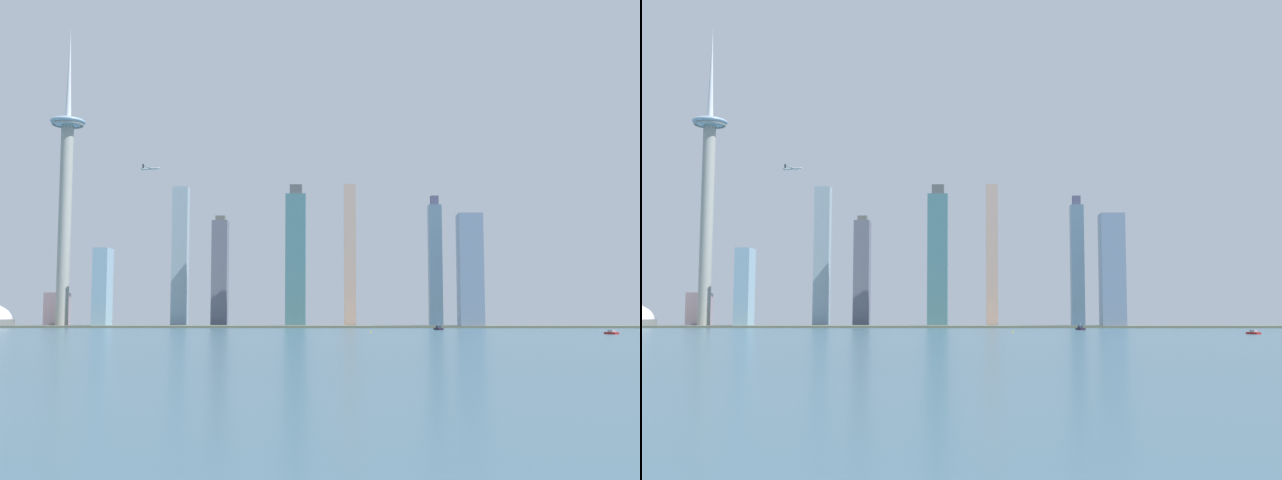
# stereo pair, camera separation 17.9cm
# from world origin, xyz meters

# --- Properties ---
(ground_plane) EXTENTS (6000.00, 6000.00, 0.00)m
(ground_plane) POSITION_xyz_m (0.00, 0.00, 0.00)
(ground_plane) COLOR #3A5E6F
(waterfront_pier) EXTENTS (897.74, 56.56, 2.29)m
(waterfront_pier) POSITION_xyz_m (0.00, 459.41, 1.15)
(waterfront_pier) COLOR #666B56
(waterfront_pier) RESTS_ON ground
(observation_tower) EXTENTS (40.01, 40.01, 351.66)m
(observation_tower) POSITION_xyz_m (-241.71, 470.67, 164.03)
(observation_tower) COLOR #979992
(observation_tower) RESTS_ON ground
(skyscraper_0) EXTENTS (13.74, 19.17, 167.48)m
(skyscraper_0) POSITION_xyz_m (87.42, 500.09, 83.74)
(skyscraper_0) COLOR #C5A08E
(skyscraper_0) RESTS_ON ground
(skyscraper_1) EXTENTS (19.50, 15.26, 176.79)m
(skyscraper_1) POSITION_xyz_m (-126.98, 567.65, 88.40)
(skyscraper_1) COLOR #93A9B7
(skyscraper_1) RESTS_ON ground
(skyscraper_2) EXTENTS (15.37, 15.14, 155.63)m
(skyscraper_2) POSITION_xyz_m (188.68, 510.89, 74.36)
(skyscraper_2) COLOR slate
(skyscraper_2) RESTS_ON ground
(skyscraper_3) EXTENTS (26.36, 26.37, 126.11)m
(skyscraper_3) POSITION_xyz_m (219.66, 451.66, 63.06)
(skyscraper_3) COLOR #7488A3
(skyscraper_3) RESTS_ON ground
(skyscraper_4) EXTENTS (24.44, 25.63, 40.53)m
(skyscraper_4) POSITION_xyz_m (-263.40, 515.59, 20.27)
(skyscraper_4) COLOR gray
(skyscraper_4) RESTS_ON ground
(skyscraper_5) EXTENTS (19.14, 19.17, 135.55)m
(skyscraper_5) POSITION_xyz_m (-71.26, 536.78, 65.91)
(skyscraper_5) COLOR slate
(skyscraper_5) RESTS_ON ground
(skyscraper_6) EXTENTS (16.75, 26.02, 89.68)m
(skyscraper_6) POSITION_xyz_m (-194.52, 466.58, 44.84)
(skyscraper_6) COLOR #84A9C0
(skyscraper_6) RESTS_ON ground
(skyscraper_8) EXTENTS (23.27, 22.90, 165.21)m
(skyscraper_8) POSITION_xyz_m (24.49, 485.88, 79.07)
(skyscraper_8) COLOR #46767F
(skyscraper_8) RESTS_ON ground
(boat_1) EXTENTS (8.08, 13.74, 7.13)m
(boat_1) POSITION_xyz_m (168.04, 330.02, 1.42)
(boat_1) COLOR #26172E
(boat_1) RESTS_ON ground
(boat_2) EXTENTS (8.48, 11.54, 3.17)m
(boat_2) POSITION_xyz_m (274.19, 169.69, 1.15)
(boat_2) COLOR #A71C1A
(boat_2) RESTS_ON ground
(channel_buoy_0) EXTENTS (1.14, 1.14, 1.92)m
(channel_buoy_0) POSITION_xyz_m (99.46, 224.86, 0.96)
(channel_buoy_0) COLOR yellow
(channel_buoy_0) RESTS_ON ground
(airplane) EXTENTS (23.46, 23.85, 7.17)m
(airplane) POSITION_xyz_m (-144.95, 476.04, 183.88)
(airplane) COLOR #ACBBBD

